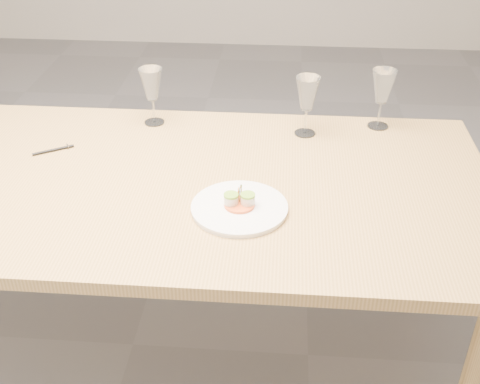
# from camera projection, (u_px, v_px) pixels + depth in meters

# --- Properties ---
(ground) EXTENTS (7.00, 7.00, 0.00)m
(ground) POSITION_uv_depth(u_px,v_px,m) (133.00, 344.00, 2.30)
(ground) COLOR slate
(ground) RESTS_ON ground
(dining_table) EXTENTS (2.40, 1.00, 0.75)m
(dining_table) POSITION_uv_depth(u_px,v_px,m) (113.00, 194.00, 1.93)
(dining_table) COLOR tan
(dining_table) RESTS_ON ground
(dinner_plate) EXTENTS (0.28, 0.28, 0.07)m
(dinner_plate) POSITION_uv_depth(u_px,v_px,m) (240.00, 207.00, 1.73)
(dinner_plate) COLOR white
(dinner_plate) RESTS_ON dining_table
(ballpoint_pen) EXTENTS (0.12, 0.08, 0.01)m
(ballpoint_pen) POSITION_uv_depth(u_px,v_px,m) (53.00, 150.00, 2.03)
(ballpoint_pen) COLOR black
(ballpoint_pen) RESTS_ON dining_table
(wine_glass_1) EXTENTS (0.08, 0.08, 0.21)m
(wine_glass_1) POSITION_uv_depth(u_px,v_px,m) (151.00, 85.00, 2.14)
(wine_glass_1) COLOR white
(wine_glass_1) RESTS_ON dining_table
(wine_glass_2) EXTENTS (0.09, 0.09, 0.21)m
(wine_glass_2) POSITION_uv_depth(u_px,v_px,m) (307.00, 95.00, 2.06)
(wine_glass_2) COLOR white
(wine_glass_2) RESTS_ON dining_table
(wine_glass_3) EXTENTS (0.09, 0.09, 0.22)m
(wine_glass_3) POSITION_uv_depth(u_px,v_px,m) (383.00, 88.00, 2.11)
(wine_glass_3) COLOR white
(wine_glass_3) RESTS_ON dining_table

